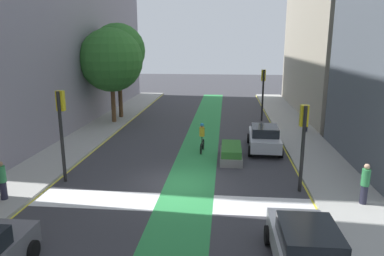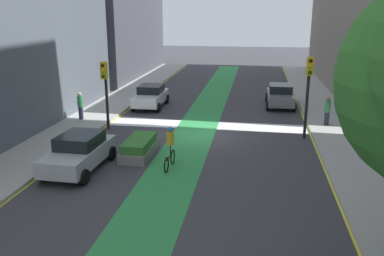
{
  "view_description": "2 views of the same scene",
  "coord_description": "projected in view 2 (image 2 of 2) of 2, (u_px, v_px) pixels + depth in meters",
  "views": [
    {
      "loc": [
        2.19,
        -15.84,
        6.62
      ],
      "look_at": [
        0.09,
        5.89,
        1.36
      ],
      "focal_mm": 33.43,
      "sensor_mm": 36.0,
      "label": 1
    },
    {
      "loc": [
        -2.84,
        22.12,
        6.7
      ],
      "look_at": [
        0.15,
        3.01,
        1.22
      ],
      "focal_mm": 38.8,
      "sensor_mm": 36.0,
      "label": 2
    }
  ],
  "objects": [
    {
      "name": "ground_plane",
      "position": [
        203.0,
        135.0,
        23.27
      ],
      "size": [
        120.0,
        120.0,
        0.0
      ],
      "primitive_type": "plane",
      "color": "#38383D"
    },
    {
      "name": "bike_lane_paint",
      "position": [
        193.0,
        134.0,
        23.35
      ],
      "size": [
        2.4,
        60.0,
        0.01
      ],
      "primitive_type": "cube",
      "color": "#2D8C47",
      "rests_on": "ground_plane"
    },
    {
      "name": "crosswalk_band",
      "position": [
        207.0,
        125.0,
        25.17
      ],
      "size": [
        12.0,
        1.8,
        0.01
      ],
      "primitive_type": "cube",
      "color": "silver",
      "rests_on": "ground_plane"
    },
    {
      "name": "sidewalk_left",
      "position": [
        342.0,
        139.0,
        22.14
      ],
      "size": [
        3.0,
        60.0,
        0.15
      ],
      "primitive_type": "cube",
      "color": "#9E9E99",
      "rests_on": "ground_plane"
    },
    {
      "name": "curb_stripe_left",
      "position": [
        313.0,
        139.0,
        22.38
      ],
      "size": [
        0.16,
        60.0,
        0.01
      ],
      "primitive_type": "cube",
      "color": "yellow",
      "rests_on": "ground_plane"
    },
    {
      "name": "sidewalk_right",
      "position": [
        76.0,
        128.0,
        24.36
      ],
      "size": [
        3.0,
        60.0,
        0.15
      ],
      "primitive_type": "cube",
      "color": "#9E9E99",
      "rests_on": "ground_plane"
    },
    {
      "name": "curb_stripe_right",
      "position": [
        101.0,
        130.0,
        24.16
      ],
      "size": [
        0.16,
        60.0,
        0.01
      ],
      "primitive_type": "cube",
      "color": "yellow",
      "rests_on": "ground_plane"
    },
    {
      "name": "traffic_signal_near_right",
      "position": [
        105.0,
        83.0,
        23.48
      ],
      "size": [
        0.35,
        0.52,
        3.95
      ],
      "color": "black",
      "rests_on": "ground_plane"
    },
    {
      "name": "traffic_signal_near_left",
      "position": [
        309.0,
        83.0,
        21.63
      ],
      "size": [
        0.35,
        0.52,
        4.42
      ],
      "color": "black",
      "rests_on": "ground_plane"
    },
    {
      "name": "car_white_right_near",
      "position": [
        151.0,
        96.0,
        29.78
      ],
      "size": [
        2.05,
        4.22,
        1.57
      ],
      "color": "silver",
      "rests_on": "ground_plane"
    },
    {
      "name": "car_grey_left_near",
      "position": [
        280.0,
        95.0,
        29.97
      ],
      "size": [
        2.04,
        4.21,
        1.57
      ],
      "color": "slate",
      "rests_on": "ground_plane"
    },
    {
      "name": "car_silver_right_far",
      "position": [
        79.0,
        152.0,
        17.97
      ],
      "size": [
        2.15,
        4.26,
        1.57
      ],
      "color": "#B2B7BF",
      "rests_on": "ground_plane"
    },
    {
      "name": "cyclist_in_lane",
      "position": [
        170.0,
        147.0,
        18.14
      ],
      "size": [
        0.32,
        1.73,
        1.86
      ],
      "color": "black",
      "rests_on": "ground_plane"
    },
    {
      "name": "pedestrian_sidewalk_right_a",
      "position": [
        80.0,
        106.0,
        25.73
      ],
      "size": [
        0.34,
        0.34,
        1.72
      ],
      "color": "#262638",
      "rests_on": "sidewalk_right"
    },
    {
      "name": "pedestrian_sidewalk_left_a",
      "position": [
        327.0,
        111.0,
        24.48
      ],
      "size": [
        0.34,
        0.34,
        1.68
      ],
      "color": "#262638",
      "rests_on": "sidewalk_left"
    },
    {
      "name": "median_planter",
      "position": [
        139.0,
        148.0,
        19.81
      ],
      "size": [
        1.24,
        2.92,
        0.85
      ],
      "color": "slate",
      "rests_on": "ground_plane"
    }
  ]
}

